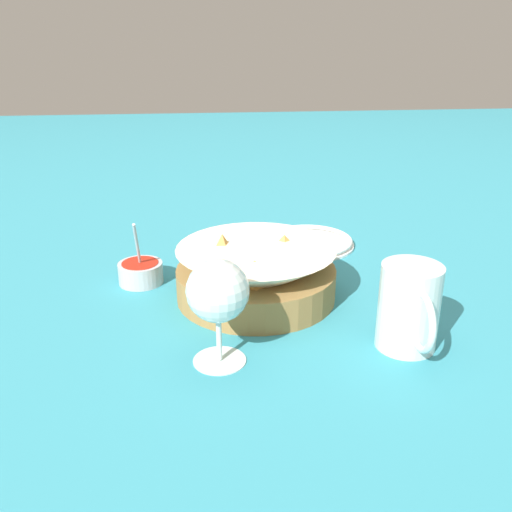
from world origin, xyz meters
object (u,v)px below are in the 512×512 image
(beer_mug, at_px, (409,311))
(side_plate, at_px, (309,242))
(food_basket, at_px, (256,275))
(wine_glass, at_px, (218,294))
(sauce_cup, at_px, (141,272))

(beer_mug, height_order, side_plate, beer_mug)
(food_basket, bearing_deg, wine_glass, -19.97)
(wine_glass, bearing_deg, beer_mug, 92.55)
(sauce_cup, bearing_deg, beer_mug, 56.69)
(food_basket, xyz_separation_m, side_plate, (-0.21, 0.13, -0.03))
(wine_glass, relative_size, side_plate, 0.80)
(beer_mug, bearing_deg, food_basket, -132.57)
(food_basket, distance_m, sauce_cup, 0.20)
(sauce_cup, xyz_separation_m, beer_mug, (0.24, 0.37, 0.03))
(sauce_cup, distance_m, wine_glass, 0.29)
(food_basket, distance_m, wine_glass, 0.20)
(side_plate, bearing_deg, food_basket, -30.42)
(food_basket, xyz_separation_m, wine_glass, (0.18, -0.07, 0.06))
(wine_glass, distance_m, beer_mug, 0.25)
(food_basket, height_order, sauce_cup, sauce_cup)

